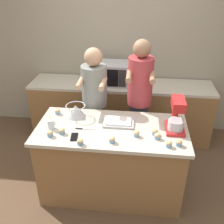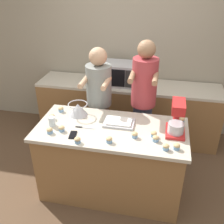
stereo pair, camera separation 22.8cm
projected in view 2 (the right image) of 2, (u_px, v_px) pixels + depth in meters
ground_plane at (111, 188)px, 3.34m from camera, size 16.00×16.00×0.00m
back_wall at (133, 49)px, 4.08m from camera, size 10.00×0.06×2.70m
island_counter at (111, 160)px, 3.12m from camera, size 1.68×0.81×0.91m
back_counter at (128, 110)px, 4.21m from camera, size 2.80×0.60×0.91m
person_left at (99, 104)px, 3.51m from camera, size 0.34×0.50×1.63m
person_right at (143, 104)px, 3.37m from camera, size 0.33×0.50×1.75m
stand_mixer at (177, 120)px, 2.74m from camera, size 0.20×0.30×0.38m
mixing_bowl at (78, 109)px, 3.12m from camera, size 0.23×0.23×0.15m
baking_tray at (119, 122)px, 2.97m from camera, size 0.34×0.25×0.04m
microwave_oven at (118, 73)px, 3.94m from camera, size 0.52×0.40×0.33m
cell_phone at (73, 135)px, 2.77m from camera, size 0.09×0.15×0.01m
drinking_glass at (52, 121)px, 2.92m from camera, size 0.07×0.07×0.11m
knife at (84, 128)px, 2.90m from camera, size 0.22×0.02×0.01m
cupcake_0 at (154, 134)px, 2.74m from camera, size 0.07×0.07×0.06m
cupcake_1 at (62, 129)px, 2.83m from camera, size 0.07×0.07×0.06m
cupcake_2 at (50, 130)px, 2.80m from camera, size 0.07×0.07×0.06m
cupcake_3 at (77, 140)px, 2.64m from camera, size 0.07×0.07×0.06m
cupcake_4 at (182, 120)px, 2.99m from camera, size 0.07×0.07×0.06m
cupcake_5 at (109, 140)px, 2.65m from camera, size 0.07×0.07×0.06m
cupcake_6 at (61, 109)px, 3.22m from camera, size 0.07×0.07×0.06m
cupcake_7 at (52, 117)px, 3.05m from camera, size 0.07×0.07×0.06m
cupcake_8 at (135, 135)px, 2.73m from camera, size 0.07×0.07×0.06m
cupcake_9 at (166, 147)px, 2.54m from camera, size 0.07×0.07×0.06m
cupcake_10 at (156, 138)px, 2.67m from camera, size 0.07×0.07×0.06m
cupcake_11 at (177, 146)px, 2.55m from camera, size 0.07×0.07×0.06m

